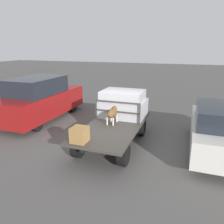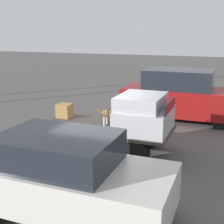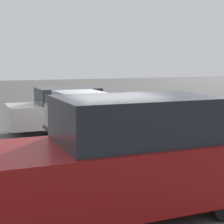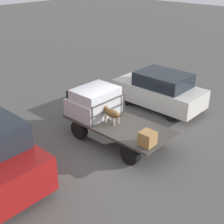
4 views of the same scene
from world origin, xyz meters
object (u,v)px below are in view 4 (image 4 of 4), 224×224
at_px(parked_sedan, 160,90).
at_px(dog, 111,113).
at_px(cargo_crate, 147,138).
at_px(flatbed_truck, 118,128).

bearing_deg(parked_sedan, dog, 101.78).
bearing_deg(cargo_crate, dog, -10.44).
relative_size(flatbed_truck, dog, 3.83).
bearing_deg(cargo_crate, flatbed_truck, -15.53).
xyz_separation_m(flatbed_truck, dog, (0.22, 0.11, 0.58)).
bearing_deg(cargo_crate, parked_sedan, -60.22).
bearing_deg(flatbed_truck, cargo_crate, 164.47).
height_order(dog, cargo_crate, dog).
height_order(flatbed_truck, dog, dog).
distance_m(flatbed_truck, parked_sedan, 3.58).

